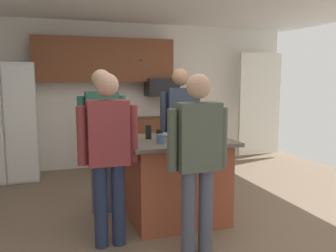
{
  "coord_description": "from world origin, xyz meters",
  "views": [
    {
      "loc": [
        -1.31,
        -3.62,
        1.62
      ],
      "look_at": [
        -0.0,
        0.33,
        1.05
      ],
      "focal_mm": 37.5,
      "sensor_mm": 36.0,
      "label": 1
    }
  ],
  "objects_px": {
    "person_guest_left": "(198,153)",
    "glass_short_whisky": "(192,135)",
    "person_elder_center": "(180,123)",
    "glass_dark_ale": "(160,135)",
    "refrigerator": "(7,122)",
    "person_guest_by_door": "(103,131)",
    "tumbler_amber": "(219,135)",
    "mug_ceramic_white": "(161,139)",
    "microwave_over_range": "(162,87)",
    "kitchen_island": "(176,179)",
    "person_host_foreground": "(108,149)",
    "serving_tray": "(184,136)",
    "mug_blue_stoneware": "(199,129)",
    "glass_stout_tall": "(148,132)"
  },
  "relations": [
    {
      "from": "glass_dark_ale",
      "to": "tumbler_amber",
      "type": "relative_size",
      "value": 1.0
    },
    {
      "from": "person_elder_center",
      "to": "mug_blue_stoneware",
      "type": "xyz_separation_m",
      "value": [
        0.07,
        -0.48,
        -0.02
      ]
    },
    {
      "from": "refrigerator",
      "to": "person_elder_center",
      "type": "bearing_deg",
      "value": -34.11
    },
    {
      "from": "tumbler_amber",
      "to": "serving_tray",
      "type": "xyz_separation_m",
      "value": [
        -0.28,
        0.33,
        -0.04
      ]
    },
    {
      "from": "person_guest_by_door",
      "to": "tumbler_amber",
      "type": "xyz_separation_m",
      "value": [
        1.15,
        -0.76,
        0.01
      ]
    },
    {
      "from": "glass_dark_ale",
      "to": "person_guest_left",
      "type": "bearing_deg",
      "value": -80.69
    },
    {
      "from": "microwave_over_range",
      "to": "glass_stout_tall",
      "type": "relative_size",
      "value": 3.68
    },
    {
      "from": "glass_dark_ale",
      "to": "tumbler_amber",
      "type": "xyz_separation_m",
      "value": [
        0.62,
        -0.19,
        -0.0
      ]
    },
    {
      "from": "kitchen_island",
      "to": "refrigerator",
      "type": "bearing_deg",
      "value": 130.32
    },
    {
      "from": "person_guest_by_door",
      "to": "person_elder_center",
      "type": "height_order",
      "value": "person_elder_center"
    },
    {
      "from": "person_guest_by_door",
      "to": "person_elder_center",
      "type": "relative_size",
      "value": 0.98
    },
    {
      "from": "person_elder_center",
      "to": "glass_short_whisky",
      "type": "height_order",
      "value": "person_elder_center"
    },
    {
      "from": "person_host_foreground",
      "to": "mug_ceramic_white",
      "type": "relative_size",
      "value": 13.81
    },
    {
      "from": "glass_dark_ale",
      "to": "mug_ceramic_white",
      "type": "xyz_separation_m",
      "value": [
        -0.03,
        -0.15,
        -0.01
      ]
    },
    {
      "from": "kitchen_island",
      "to": "person_host_foreground",
      "type": "bearing_deg",
      "value": -154.38
    },
    {
      "from": "microwave_over_range",
      "to": "mug_blue_stoneware",
      "type": "xyz_separation_m",
      "value": [
        -0.2,
        -2.18,
        -0.45
      ]
    },
    {
      "from": "microwave_over_range",
      "to": "person_elder_center",
      "type": "xyz_separation_m",
      "value": [
        -0.27,
        -1.7,
        -0.44
      ]
    },
    {
      "from": "glass_short_whisky",
      "to": "glass_stout_tall",
      "type": "xyz_separation_m",
      "value": [
        -0.41,
        0.28,
        0.01
      ]
    },
    {
      "from": "person_guest_left",
      "to": "glass_short_whisky",
      "type": "bearing_deg",
      "value": -11.4
    },
    {
      "from": "person_guest_by_door",
      "to": "serving_tray",
      "type": "relative_size",
      "value": 3.91
    },
    {
      "from": "person_elder_center",
      "to": "person_guest_left",
      "type": "relative_size",
      "value": 1.05
    },
    {
      "from": "glass_dark_ale",
      "to": "mug_ceramic_white",
      "type": "relative_size",
      "value": 1.03
    },
    {
      "from": "person_elder_center",
      "to": "tumbler_amber",
      "type": "distance_m",
      "value": 1.04
    },
    {
      "from": "refrigerator",
      "to": "microwave_over_range",
      "type": "xyz_separation_m",
      "value": [
        2.6,
        0.12,
        0.52
      ]
    },
    {
      "from": "glass_stout_tall",
      "to": "tumbler_amber",
      "type": "distance_m",
      "value": 0.79
    },
    {
      "from": "person_host_foreground",
      "to": "person_guest_left",
      "type": "bearing_deg",
      "value": -56.31
    },
    {
      "from": "person_guest_left",
      "to": "tumbler_amber",
      "type": "height_order",
      "value": "person_guest_left"
    },
    {
      "from": "kitchen_island",
      "to": "glass_dark_ale",
      "type": "relative_size",
      "value": 9.37
    },
    {
      "from": "person_host_foreground",
      "to": "tumbler_amber",
      "type": "bearing_deg",
      "value": -19.59
    },
    {
      "from": "mug_ceramic_white",
      "to": "glass_dark_ale",
      "type": "bearing_deg",
      "value": 76.97
    },
    {
      "from": "person_elder_center",
      "to": "mug_blue_stoneware",
      "type": "bearing_deg",
      "value": 31.69
    },
    {
      "from": "person_guest_by_door",
      "to": "tumbler_amber",
      "type": "relative_size",
      "value": 13.79
    },
    {
      "from": "refrigerator",
      "to": "person_guest_by_door",
      "type": "bearing_deg",
      "value": -56.21
    },
    {
      "from": "mug_ceramic_white",
      "to": "kitchen_island",
      "type": "bearing_deg",
      "value": 40.74
    },
    {
      "from": "glass_short_whisky",
      "to": "tumbler_amber",
      "type": "xyz_separation_m",
      "value": [
        0.28,
        -0.08,
        -0.01
      ]
    },
    {
      "from": "glass_dark_ale",
      "to": "tumbler_amber",
      "type": "height_order",
      "value": "same"
    },
    {
      "from": "mug_ceramic_white",
      "to": "glass_short_whisky",
      "type": "bearing_deg",
      "value": 5.74
    },
    {
      "from": "glass_short_whisky",
      "to": "person_elder_center",
      "type": "bearing_deg",
      "value": 77.1
    },
    {
      "from": "microwave_over_range",
      "to": "tumbler_amber",
      "type": "xyz_separation_m",
      "value": [
        -0.2,
        -2.74,
        -0.44
      ]
    },
    {
      "from": "microwave_over_range",
      "to": "serving_tray",
      "type": "xyz_separation_m",
      "value": [
        -0.49,
        -2.4,
        -0.49
      ]
    },
    {
      "from": "refrigerator",
      "to": "mug_blue_stoneware",
      "type": "bearing_deg",
      "value": -40.63
    },
    {
      "from": "kitchen_island",
      "to": "tumbler_amber",
      "type": "height_order",
      "value": "tumbler_amber"
    },
    {
      "from": "glass_stout_tall",
      "to": "mug_ceramic_white",
      "type": "height_order",
      "value": "glass_stout_tall"
    },
    {
      "from": "person_elder_center",
      "to": "glass_dark_ale",
      "type": "distance_m",
      "value": 1.01
    },
    {
      "from": "person_guest_left",
      "to": "mug_blue_stoneware",
      "type": "xyz_separation_m",
      "value": [
        0.5,
        1.12,
        0.04
      ]
    },
    {
      "from": "person_guest_by_door",
      "to": "glass_short_whisky",
      "type": "height_order",
      "value": "person_guest_by_door"
    },
    {
      "from": "serving_tray",
      "to": "glass_dark_ale",
      "type": "bearing_deg",
      "value": -157.15
    },
    {
      "from": "glass_short_whisky",
      "to": "tumbler_amber",
      "type": "height_order",
      "value": "glass_short_whisky"
    },
    {
      "from": "kitchen_island",
      "to": "person_host_foreground",
      "type": "relative_size",
      "value": 0.7
    },
    {
      "from": "person_host_foreground",
      "to": "tumbler_amber",
      "type": "relative_size",
      "value": 13.36
    }
  ]
}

